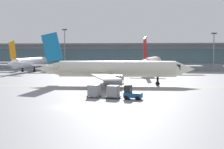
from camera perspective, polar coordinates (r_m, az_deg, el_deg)
The scene contains 11 objects.
ground_plane at distance 44.01m, azimuth -7.59°, elevation -5.39°, with size 400.00×400.00×0.00m, color gray.
taxiway_centreline_stripe at distance 67.28m, azimuth 0.56°, elevation -2.01°, with size 110.00×0.36×0.01m, color yellow.
terminal_concourse at distance 128.53m, azimuth 4.34°, elevation 3.16°, with size 228.29×11.00×9.60m.
gate_airplane_1 at distance 114.27m, azimuth -13.59°, elevation 1.96°, with size 28.18×30.22×10.03m.
gate_airplane_2 at distance 104.55m, azimuth 6.70°, elevation 1.97°, with size 30.23×32.61×10.80m.
taxiing_regional_jet at distance 69.00m, azimuth 0.49°, elevation 0.86°, with size 32.86×30.35×10.88m.
baggage_tug at distance 49.87m, azimuth 3.31°, elevation -3.19°, with size 2.80×1.99×2.10m.
cargo_dolly_lead at distance 50.75m, azimuth 0.19°, elevation -2.87°, with size 2.34×1.93×1.94m.
cargo_dolly_trailing at distance 51.88m, azimuth -3.04°, elevation -2.72°, with size 2.34×1.93×1.94m.
apron_light_mast_1 at distance 127.48m, azimuth -7.94°, elevation 4.56°, with size 1.80×0.36×14.87m.
apron_light_mast_2 at distance 120.63m, azimuth 16.72°, elevation 3.99°, with size 1.80×0.36×13.00m.
Camera 1 is at (13.39, -41.28, 7.34)m, focal length 54.42 mm.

